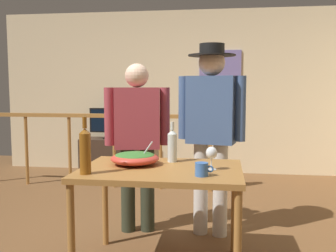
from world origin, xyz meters
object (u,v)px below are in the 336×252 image
(framed_picture, at_px, (220,71))
(stair_railing, at_px, (128,139))
(wine_bottle_clear, at_px, (172,145))
(person_standing_left, at_px, (137,134))
(mug_blue, at_px, (202,169))
(wine_glass, at_px, (211,154))
(salad_bowl, at_px, (135,158))
(flat_screen_tv, at_px, (109,121))
(serving_table, at_px, (161,179))
(person_standing_right, at_px, (211,122))
(tv_console, at_px, (111,156))
(wine_bottle_amber, at_px, (85,150))

(framed_picture, relative_size, stair_railing, 0.20)
(wine_bottle_clear, distance_m, person_standing_left, 0.61)
(mug_blue, bearing_deg, person_standing_left, 124.49)
(person_standing_left, bearing_deg, wine_bottle_clear, 117.67)
(wine_bottle_clear, bearing_deg, stair_railing, 113.34)
(wine_glass, relative_size, mug_blue, 1.35)
(stair_railing, height_order, salad_bowl, stair_railing)
(stair_railing, bearing_deg, wine_glass, -62.45)
(flat_screen_tv, bearing_deg, framed_picture, 10.90)
(serving_table, xyz_separation_m, person_standing_right, (0.34, 0.72, 0.36))
(stair_railing, relative_size, serving_table, 2.76)
(tv_console, xyz_separation_m, person_standing_left, (0.95, -2.31, 0.64))
(stair_railing, height_order, flat_screen_tv, stair_railing)
(stair_railing, relative_size, salad_bowl, 8.80)
(wine_bottle_clear, height_order, person_standing_left, person_standing_left)
(person_standing_right, bearing_deg, wine_bottle_clear, 70.45)
(serving_table, relative_size, wine_glass, 6.98)
(wine_bottle_amber, bearing_deg, serving_table, 28.90)
(flat_screen_tv, relative_size, serving_table, 0.53)
(framed_picture, relative_size, wine_bottle_amber, 1.64)
(wine_glass, relative_size, person_standing_left, 0.11)
(wine_glass, xyz_separation_m, mug_blue, (-0.06, -0.20, -0.07))
(framed_picture, distance_m, wine_bottle_amber, 3.75)
(mug_blue, bearing_deg, flat_screen_tv, 116.33)
(tv_console, distance_m, person_standing_left, 2.58)
(stair_railing, xyz_separation_m, tv_console, (-0.48, 0.81, -0.38))
(salad_bowl, distance_m, person_standing_left, 0.65)
(stair_railing, height_order, wine_glass, stair_railing)
(framed_picture, bearing_deg, stair_railing, -137.13)
(wine_bottle_amber, bearing_deg, stair_railing, 97.58)
(flat_screen_tv, relative_size, wine_bottle_amber, 1.57)
(person_standing_right, bearing_deg, framed_picture, -79.75)
(framed_picture, height_order, person_standing_left, framed_picture)
(mug_blue, distance_m, person_standing_right, 0.96)
(wine_bottle_clear, distance_m, mug_blue, 0.53)
(framed_picture, bearing_deg, wine_bottle_amber, -103.47)
(wine_bottle_amber, xyz_separation_m, mug_blue, (0.78, 0.05, -0.12))
(tv_console, xyz_separation_m, wine_bottle_clear, (1.34, -2.79, 0.61))
(mug_blue, bearing_deg, salad_bowl, 149.27)
(tv_console, relative_size, wine_glass, 5.42)
(salad_bowl, distance_m, wine_glass, 0.59)
(flat_screen_tv, distance_m, person_standing_right, 2.81)
(tv_console, bearing_deg, person_standing_right, -54.98)
(framed_picture, xyz_separation_m, wine_bottle_amber, (-0.86, -3.58, -0.67))
(serving_table, xyz_separation_m, person_standing_left, (-0.34, 0.72, 0.24))
(serving_table, bearing_deg, flat_screen_tv, 113.17)
(stair_railing, distance_m, person_standing_right, 1.92)
(wine_glass, relative_size, wine_bottle_amber, 0.43)
(person_standing_left, bearing_deg, tv_console, -79.04)
(wine_glass, xyz_separation_m, wine_bottle_clear, (-0.31, 0.26, 0.02))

